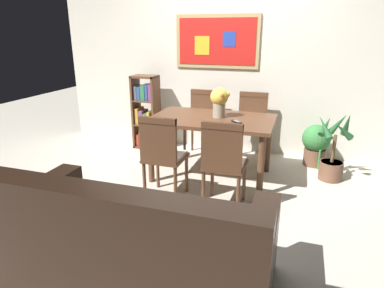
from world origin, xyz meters
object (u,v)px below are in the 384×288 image
Objects in this scene: dining_chair_far_left at (202,117)px; dining_chair_near_left at (162,151)px; leather_couch at (136,246)px; potted_palm at (332,155)px; dining_table at (212,126)px; potted_ivy at (316,143)px; flower_vase at (219,100)px; dining_chair_far_right at (251,121)px; dining_chair_near_right at (224,158)px; bookshelf at (146,112)px; tv_remote at (237,122)px.

dining_chair_far_left and dining_chair_near_left have the same top height.
leather_couch is 2.68m from potted_palm.
dining_table is 1.55× the size of dining_chair_near_left.
dining_chair_near_left is 1.53× the size of potted_ivy.
flower_vase is (0.07, 0.06, 0.30)m from dining_table.
dining_chair_far_right is 1.50m from dining_chair_near_right.
potted_palm is at bearing -9.29° from bookshelf.
flower_vase is at bearing -59.05° from dining_chair_far_left.
dining_chair_near_right is 1.28m from leather_couch.
dining_chair_near_left and dining_chair_near_right have the same top height.
tv_remote is at bearing -53.34° from dining_chair_far_left.
bookshelf reaches higher than flower_vase.
dining_table is 0.79× the size of leather_couch.
bookshelf reaches higher than leather_couch.
leather_couch is (-0.36, -2.71, -0.22)m from dining_chair_far_right.
dining_chair_near_right is at bearing -44.52° from bookshelf.
dining_table is at bearing -147.12° from potted_ivy.
leather_couch is (-0.01, -1.95, -0.32)m from dining_table.
potted_ivy is at bearing 46.09° from tv_remote.
bookshelf is at bearing 151.04° from flower_vase.
dining_chair_far_left is 1.47m from dining_chair_near_left.
leather_couch is 1.66× the size of bookshelf.
bookshelf is at bearing 147.76° from dining_table.
dining_chair_far_right is at bearing 88.43° from dining_chair_near_right.
potted_palm is (1.06, 1.08, -0.23)m from dining_chair_near_right.
flower_vase is (0.41, -0.68, 0.40)m from dining_chair_far_left.
bookshelf is (-1.22, 0.77, -0.10)m from dining_table.
tv_remote is (0.66, -0.88, 0.21)m from dining_chair_far_left.
dining_chair_near_left reaches higher than dining_table.
tv_remote is at bearing -155.11° from potted_palm.
dining_chair_near_left is 2.02m from potted_palm.
dining_chair_near_left is 1.28m from leather_couch.
leather_couch is at bearing -120.97° from potted_palm.
dining_table is 1.55× the size of dining_chair_far_left.
potted_ivy is at bearing 66.13° from leather_couch.
dining_chair_far_right is 1.08× the size of potted_palm.
leather_couch is at bearing -100.14° from tv_remote.
dining_chair_near_left is at bearing -59.03° from bookshelf.
potted_ivy is at bearing 1.28° from dining_chair_far_left.
tv_remote reaches higher than potted_ivy.
dining_chair_far_right is 2.74m from leather_couch.
dining_chair_far_left is at bearing 114.79° from dining_table.
dining_chair_near_left is at bearing -135.24° from potted_ivy.
potted_palm is at bearing -12.92° from dining_chair_far_left.
dining_chair_far_right and dining_chair_far_left have the same top height.
dining_chair_far_right is at bearing 68.00° from flower_vase.
dining_chair_far_right is 1.57m from bookshelf.
dining_chair_near_right is at bearing 75.33° from leather_couch.
dining_chair_far_right is at bearing -178.90° from potted_ivy.
flower_vase is at bearing 63.78° from dining_chair_near_left.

